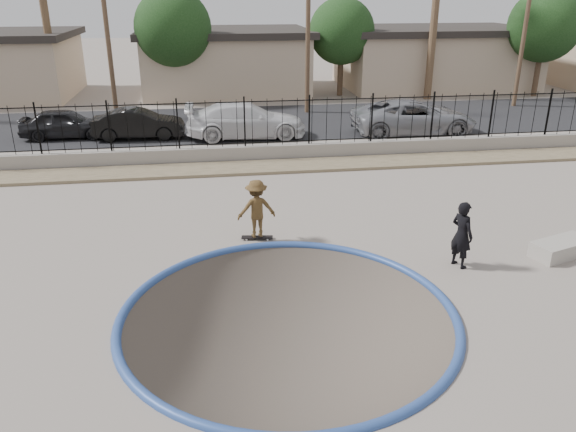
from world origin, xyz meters
The scene contains 23 objects.
ground centered at (0.00, 12.00, -1.10)m, with size 120.00×120.00×2.20m, color gray.
bowl_pit centered at (0.00, -1.00, 0.00)m, with size 6.84×6.84×1.80m, color #483F37, non-canonical shape.
coping_ring centered at (0.00, -1.00, 0.00)m, with size 7.04×7.04×0.20m, color #2B488C.
rock_strip centered at (0.00, 9.20, 0.06)m, with size 42.00×1.60×0.11m, color #917F5F.
retaining_wall centered at (0.00, 10.30, 0.30)m, with size 42.00×0.45×0.60m, color gray.
fence centered at (0.00, 10.30, 1.50)m, with size 40.00×0.04×1.80m.
street centered at (0.00, 17.00, 0.02)m, with size 90.00×8.00×0.04m, color black.
house_center centered at (0.00, 26.50, 1.97)m, with size 10.60×8.60×3.90m.
house_east centered at (14.00, 26.50, 1.97)m, with size 12.60×8.60×3.90m.
utility_pole_left centered at (-6.00, 19.00, 4.70)m, with size 1.70×0.24×9.00m.
utility_pole_mid centered at (4.00, 19.00, 4.96)m, with size 1.70×0.24×9.50m.
utility_pole_right centered at (16.00, 19.00, 4.70)m, with size 1.70×0.24×9.00m.
street_tree_left centered at (-3.00, 23.00, 4.19)m, with size 4.32×4.32×6.36m.
street_tree_mid centered at (7.00, 24.00, 3.84)m, with size 3.96×3.96×5.83m.
street_tree_right centered at (19.00, 22.00, 4.19)m, with size 4.32×4.32×6.36m.
skater centered at (-0.27, 2.86, 0.78)m, with size 1.01×0.58×1.57m, color brown.
skateboard centered at (-0.27, 2.86, 0.06)m, with size 0.86×0.32×0.07m.
videographer centered at (4.40, 0.60, 0.83)m, with size 0.60×0.40×1.65m, color black.
concrete_ledge centered at (7.20, 0.77, 0.20)m, with size 1.60×0.70×0.40m, color #9B948A.
car_a centered at (-7.64, 15.00, 0.69)m, with size 1.54×3.83×1.31m, color black.
car_b centered at (-4.42, 14.41, 0.69)m, with size 1.39×3.99×1.32m, color black.
car_c centered at (0.31, 13.92, 0.80)m, with size 2.15×5.29×1.53m, color silver.
car_d centered at (7.92, 13.40, 0.82)m, with size 2.59×5.63×1.56m, color gray.
Camera 1 is at (-1.46, -10.82, 6.23)m, focal length 35.00 mm.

